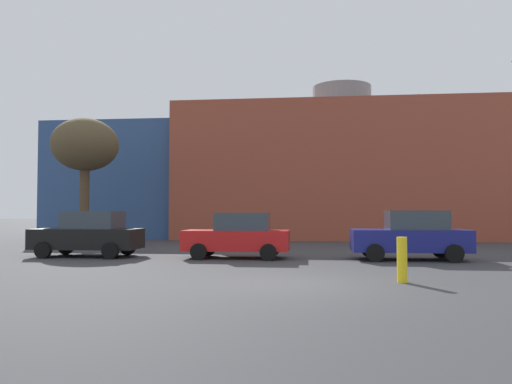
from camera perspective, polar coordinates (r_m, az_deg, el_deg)
ground_plane at (r=12.04m, az=4.17°, el=-10.26°), size 200.00×200.00×0.00m
building_backdrop at (r=35.34m, az=9.66°, el=1.59°), size 38.06×12.11×10.29m
parked_car_0 at (r=20.08m, az=-18.26°, el=-4.51°), size 3.92×1.93×1.70m
parked_car_1 at (r=18.47m, az=-2.00°, el=-4.91°), size 3.79×1.86×1.64m
parked_car_2 at (r=18.59m, az=17.02°, el=-4.68°), size 3.98×1.95×1.72m
bare_tree_0 at (r=26.69m, az=-18.65°, el=4.87°), size 3.28×3.28×6.33m
bollard_yellow_0 at (r=12.69m, az=16.08°, el=-7.31°), size 0.24×0.24×1.08m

